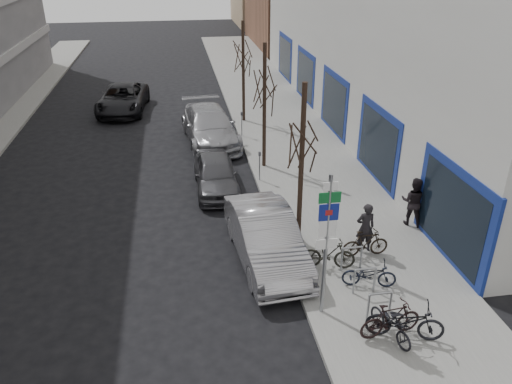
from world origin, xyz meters
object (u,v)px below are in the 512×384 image
object	(u,v)px
bike_mid_inner	(328,254)
bike_mid_curb	(369,272)
parked_car_back	(210,126)
meter_front	(289,231)
bike_far_inner	(365,243)
highway_sign_pole	(327,238)
tree_far	(243,48)
bike_near_left	(391,322)
pedestrian_near	(365,228)
bike_near_right	(391,319)
meter_mid	(260,163)
parked_car_mid	(216,174)
pedestrian_far	(413,201)
meter_back	(242,121)
tree_mid	(265,77)
parked_car_front	(266,238)
tree_near	(303,129)
lane_car	(123,99)
bike_rack	(365,278)
bike_far_curb	(405,319)

from	to	relation	value
bike_mid_inner	bike_mid_curb	bearing A→B (deg)	-125.47
bike_mid_curb	parked_car_back	xyz separation A→B (m)	(-3.55, 12.85, 0.23)
bike_mid_curb	meter_front	bearing A→B (deg)	55.30
bike_mid_curb	bike_far_inner	bearing A→B (deg)	-2.57
highway_sign_pole	bike_mid_curb	size ratio (longest dim) A/B	2.71
tree_far	bike_near_left	distance (m)	18.08
bike_mid_curb	pedestrian_near	xyz separation A→B (m)	(0.52, 1.83, 0.37)
highway_sign_pole	bike_near_right	distance (m)	2.57
bike_mid_inner	bike_near_right	bearing A→B (deg)	-153.09
meter_mid	parked_car_back	size ratio (longest dim) A/B	0.22
parked_car_mid	pedestrian_far	world-z (taller)	pedestrian_far
meter_back	bike_near_right	size ratio (longest dim) A/B	0.76
meter_mid	parked_car_back	xyz separation A→B (m)	(-1.66, 5.21, -0.06)
highway_sign_pole	tree_mid	world-z (taller)	tree_mid
parked_car_front	pedestrian_far	size ratio (longest dim) A/B	2.79
bike_mid_inner	parked_car_back	bearing A→B (deg)	26.81
pedestrian_far	pedestrian_near	bearing A→B (deg)	65.96
tree_near	meter_back	distance (m)	10.98
meter_back	lane_car	size ratio (longest dim) A/B	0.23
tree_near	bike_rack	bearing A→B (deg)	-67.52
tree_far	pedestrian_far	size ratio (longest dim) A/B	3.07
parked_car_front	lane_car	size ratio (longest dim) A/B	0.90
meter_front	bike_mid_inner	distance (m)	1.48
parked_car_mid	bike_far_curb	bearing A→B (deg)	-68.09
highway_sign_pole	bike_rack	xyz separation A→B (m)	(1.40, 0.61, -1.80)
tree_mid	bike_far_curb	world-z (taller)	tree_mid
tree_near	pedestrian_near	distance (m)	3.77
bike_far_inner	bike_far_curb	bearing A→B (deg)	173.61
bike_near_right	parked_car_mid	world-z (taller)	parked_car_mid
bike_far_curb	parked_car_front	size ratio (longest dim) A/B	0.39
bike_rack	parked_car_front	xyz separation A→B (m)	(-2.40, 2.26, 0.17)
bike_rack	meter_mid	xyz separation A→B (m)	(-1.65, 7.90, 0.26)
highway_sign_pole	lane_car	xyz separation A→B (m)	(-6.62, 19.80, -1.69)
meter_back	bike_near_right	world-z (taller)	meter_back
bike_mid_inner	highway_sign_pole	bearing A→B (deg)	173.50
bike_near_left	bike_far_inner	bearing A→B (deg)	63.05
meter_mid	bike_far_inner	world-z (taller)	meter_mid
meter_mid	lane_car	world-z (taller)	lane_car
bike_far_inner	tree_far	bearing A→B (deg)	6.50
meter_back	pedestrian_near	size ratio (longest dim) A/B	0.76
tree_near	bike_near_right	world-z (taller)	tree_near
highway_sign_pole	tree_mid	distance (m)	10.15
meter_front	meter_mid	bearing A→B (deg)	90.00
meter_front	pedestrian_near	world-z (taller)	pedestrian_near
meter_mid	pedestrian_far	size ratio (longest dim) A/B	0.71
meter_back	bike_far_inner	xyz separation A→B (m)	(2.34, -11.62, -0.30)
bike_far_inner	bike_near_right	bearing A→B (deg)	168.35
tree_near	pedestrian_far	world-z (taller)	tree_near
bike_rack	lane_car	size ratio (longest dim) A/B	0.41
tree_mid	meter_front	xyz separation A→B (m)	(-0.45, -7.00, -3.19)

